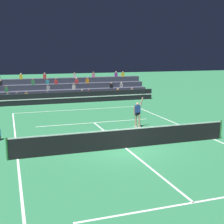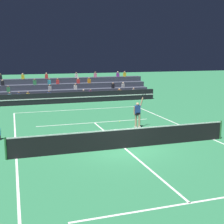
% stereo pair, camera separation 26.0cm
% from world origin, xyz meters
% --- Properties ---
extents(ground_plane, '(120.00, 120.00, 0.00)m').
position_xyz_m(ground_plane, '(0.00, 0.00, 0.00)').
color(ground_plane, '#2D7A4C').
extents(court_lines, '(11.10, 23.90, 0.01)m').
position_xyz_m(court_lines, '(0.00, 0.00, 0.00)').
color(court_lines, white).
rests_on(court_lines, ground).
extents(tennis_net, '(12.00, 0.10, 1.10)m').
position_xyz_m(tennis_net, '(0.00, 0.00, 0.54)').
color(tennis_net, '#2D6B38').
rests_on(tennis_net, ground).
extents(sponsor_banner_wall, '(18.00, 0.26, 1.10)m').
position_xyz_m(sponsor_banner_wall, '(0.00, 15.85, 0.55)').
color(sponsor_banner_wall, black).
rests_on(sponsor_banner_wall, ground).
extents(bleacher_stand, '(18.24, 3.80, 2.83)m').
position_xyz_m(bleacher_stand, '(-0.01, 19.02, 0.83)').
color(bleacher_stand, '#383D4C').
rests_on(bleacher_stand, ground).
extents(tennis_player, '(0.94, 0.33, 2.50)m').
position_xyz_m(tennis_player, '(2.42, 4.10, 0.99)').
color(tennis_player, tan).
rests_on(tennis_player, ground).
extents(tennis_ball, '(0.07, 0.07, 0.07)m').
position_xyz_m(tennis_ball, '(1.80, 6.02, 0.03)').
color(tennis_ball, '#C6DB33').
rests_on(tennis_ball, ground).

